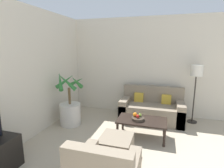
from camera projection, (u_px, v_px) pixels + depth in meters
wall_back at (195, 68)px, 4.55m from camera, size 8.36×0.06×2.70m
potted_palm at (70, 109)px, 4.27m from camera, size 0.70×0.69×1.33m
sofa_loveseat at (151, 109)px, 4.57m from camera, size 1.59×0.78×0.86m
floor_lamp at (196, 75)px, 4.24m from camera, size 0.28×0.28×1.47m
coffee_table at (142, 122)px, 3.65m from camera, size 1.02×0.58×0.40m
fruit_bowl at (138, 119)px, 3.61m from camera, size 0.26×0.26×0.06m
apple_red at (138, 116)px, 3.58m from camera, size 0.07×0.07×0.07m
apple_green at (140, 115)px, 3.65m from camera, size 0.07×0.07×0.07m
orange_fruit at (135, 114)px, 3.65m from camera, size 0.09×0.09×0.09m
ottoman at (116, 148)px, 2.98m from camera, size 0.53×0.55×0.39m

